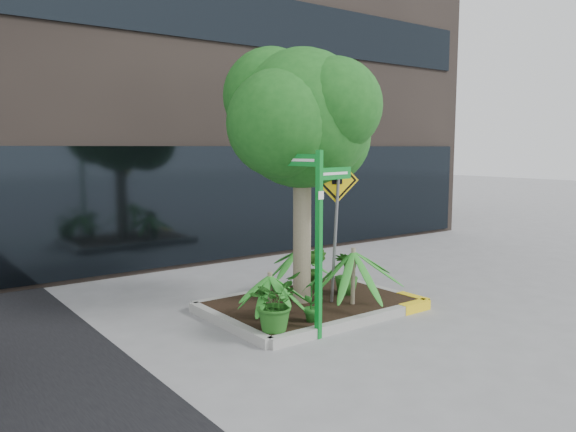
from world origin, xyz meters
TOP-DOWN VIEW (x-y plane):
  - ground at (0.00, 0.00)m, footprint 80.00×80.00m
  - planter at (0.23, 0.27)m, footprint 3.35×2.36m
  - tree at (0.07, 0.39)m, footprint 2.85×2.53m
  - palm_front at (0.63, -0.25)m, footprint 1.04×1.04m
  - palm_left at (-0.94, -0.15)m, footprint 0.81×0.81m
  - palm_back at (0.54, 1.15)m, footprint 0.79×0.79m
  - shrub_a at (-1.15, -0.55)m, footprint 0.98×0.98m
  - shrub_b at (0.98, 0.29)m, footprint 0.58×0.58m
  - shrub_c at (-0.49, -0.55)m, footprint 0.50×0.50m
  - shrub_d at (0.75, 0.88)m, footprint 0.59×0.59m
  - street_sign_post at (-0.56, -0.79)m, footprint 0.87×0.77m
  - cattle_sign at (0.38, -0.10)m, footprint 0.69×0.32m

SIDE VIEW (x-z plane):
  - ground at x=0.00m, z-range 0.00..0.00m
  - planter at x=0.23m, z-range 0.03..0.18m
  - shrub_c at x=-0.49m, z-range 0.15..0.86m
  - shrub_b at x=0.98m, z-range 0.15..0.88m
  - shrub_d at x=0.75m, z-range 0.15..0.91m
  - shrub_a at x=-1.15m, z-range 0.15..0.95m
  - palm_back at x=0.54m, z-range 0.37..1.24m
  - palm_left at x=-0.94m, z-range 0.37..1.27m
  - palm_front at x=0.63m, z-range 0.44..1.59m
  - street_sign_post at x=-0.56m, z-range 0.31..2.95m
  - cattle_sign at x=0.38m, z-range 0.57..2.94m
  - tree at x=0.07m, z-range 0.98..5.26m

